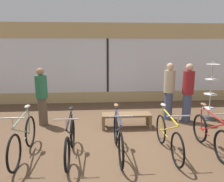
# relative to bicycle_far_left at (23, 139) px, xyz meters

# --- Properties ---
(ground_plane) EXTENTS (24.00, 24.00, 0.00)m
(ground_plane) POSITION_rel_bicycle_far_left_xyz_m (2.05, 0.49, -0.40)
(ground_plane) COLOR brown
(shop_back_wall) EXTENTS (12.00, 0.08, 3.20)m
(shop_back_wall) POSITION_rel_bicycle_far_left_xyz_m (2.05, 4.41, 1.24)
(shop_back_wall) COLOR tan
(shop_back_wall) RESTS_ON ground_plane
(bicycle_far_left) EXTENTS (0.46, 1.78, 1.04)m
(bicycle_far_left) POSITION_rel_bicycle_far_left_xyz_m (0.00, 0.00, 0.00)
(bicycle_far_left) COLOR black
(bicycle_far_left) RESTS_ON ground_plane
(bicycle_left) EXTENTS (0.46, 1.67, 1.02)m
(bicycle_left) POSITION_rel_bicycle_far_left_xyz_m (0.99, -0.10, -0.03)
(bicycle_left) COLOR black
(bicycle_left) RESTS_ON ground_plane
(bicycle_center) EXTENTS (0.46, 1.78, 1.04)m
(bicycle_center) POSITION_rel_bicycle_far_left_xyz_m (2.01, -0.04, -0.00)
(bicycle_center) COLOR black
(bicycle_center) RESTS_ON ground_plane
(bicycle_right) EXTENTS (0.46, 1.77, 1.03)m
(bicycle_right) POSITION_rel_bicycle_far_left_xyz_m (3.11, -0.07, -0.01)
(bicycle_right) COLOR black
(bicycle_right) RESTS_ON ground_plane
(bicycle_far_right) EXTENTS (0.46, 1.68, 1.02)m
(bicycle_far_right) POSITION_rel_bicycle_far_left_xyz_m (4.08, -0.05, -0.02)
(bicycle_far_right) COLOR black
(bicycle_far_right) RESTS_ON ground_plane
(accessory_rack) EXTENTS (0.48, 0.48, 1.86)m
(accessory_rack) POSITION_rel_bicycle_far_left_xyz_m (5.17, 2.04, 0.36)
(accessory_rack) COLOR #333333
(accessory_rack) RESTS_ON ground_plane
(display_bench) EXTENTS (1.40, 0.44, 0.42)m
(display_bench) POSITION_rel_bicycle_far_left_xyz_m (2.41, 1.50, -0.06)
(display_bench) COLOR brown
(display_bench) RESTS_ON ground_plane
(customer_near_rack) EXTENTS (0.47, 0.47, 1.71)m
(customer_near_rack) POSITION_rel_bicycle_far_left_xyz_m (-0.03, 1.92, 0.50)
(customer_near_rack) COLOR brown
(customer_near_rack) RESTS_ON ground_plane
(customer_by_window) EXTENTS (0.49, 0.56, 1.81)m
(customer_by_window) POSITION_rel_bicycle_far_left_xyz_m (3.86, 2.15, 0.58)
(customer_by_window) COLOR #424C6B
(customer_by_window) RESTS_ON ground_plane
(customer_mid_floor) EXTENTS (0.45, 0.45, 1.81)m
(customer_mid_floor) POSITION_rel_bicycle_far_left_xyz_m (4.35, 1.89, 0.55)
(customer_mid_floor) COLOR #424C6B
(customer_mid_floor) RESTS_ON ground_plane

